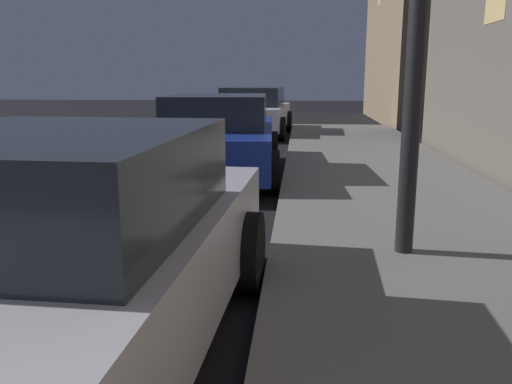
{
  "coord_description": "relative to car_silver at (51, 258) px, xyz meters",
  "views": [
    {
      "loc": [
        4.27,
        -0.09,
        1.72
      ],
      "look_at": [
        4.03,
        2.74,
        1.1
      ],
      "focal_mm": 36.76,
      "sensor_mm": 36.0,
      "label": 1
    }
  ],
  "objects": [
    {
      "name": "car_blue",
      "position": [
        0.0,
        6.27,
        -0.0
      ],
      "size": [
        2.27,
        4.59,
        1.43
      ],
      "color": "navy",
      "rests_on": "ground"
    },
    {
      "name": "car_white",
      "position": [
        -0.0,
        13.05,
        0.01
      ],
      "size": [
        2.29,
        4.16,
        1.43
      ],
      "color": "silver",
      "rests_on": "ground"
    },
    {
      "name": "car_silver",
      "position": [
        0.0,
        0.0,
        0.0
      ],
      "size": [
        2.27,
        4.42,
        1.43
      ],
      "color": "#B7B7BF",
      "rests_on": "ground"
    }
  ]
}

